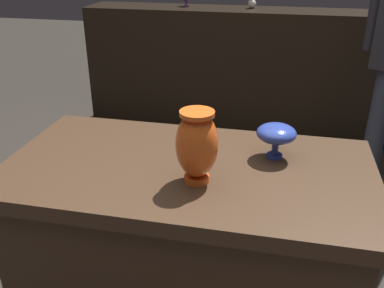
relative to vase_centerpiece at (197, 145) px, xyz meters
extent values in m
cube|color=#422D1E|center=(-0.05, 0.09, -0.55)|extent=(1.10, 0.59, 0.75)
cube|color=#422D1E|center=(-0.05, 0.09, -0.15)|extent=(1.20, 0.64, 0.05)
cube|color=black|center=(-0.05, 2.29, -0.45)|extent=(2.60, 0.40, 0.95)
cube|color=black|center=(-0.05, 2.29, 0.05)|extent=(2.60, 0.40, 0.04)
cylinder|color=#E55B1E|center=(0.00, 0.00, -0.11)|extent=(0.08, 0.08, 0.02)
ellipsoid|color=#E55B1E|center=(0.00, 0.00, 0.00)|extent=(0.13, 0.13, 0.21)
cylinder|color=#E55B1E|center=(0.00, 0.00, 0.10)|extent=(0.10, 0.10, 0.01)
cylinder|color=#2D429E|center=(0.22, 0.21, -0.12)|extent=(0.05, 0.05, 0.01)
cylinder|color=#2D429E|center=(0.22, 0.21, -0.09)|extent=(0.02, 0.02, 0.05)
ellipsoid|color=#2D429E|center=(0.22, 0.21, -0.03)|extent=(0.13, 0.13, 0.06)
sphere|color=silver|center=(-0.05, 2.35, 0.10)|extent=(0.06, 0.06, 0.06)
cylinder|color=#7A388E|center=(-0.57, 2.34, 0.07)|extent=(0.04, 0.04, 0.01)
cylinder|color=#7A388E|center=(-0.57, 2.34, 0.09)|extent=(0.02, 0.02, 0.03)
cylinder|color=#333847|center=(0.80, 1.37, -0.51)|extent=(0.11, 0.11, 0.83)
camera|label=1|loc=(0.22, -1.09, 0.53)|focal=39.68mm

